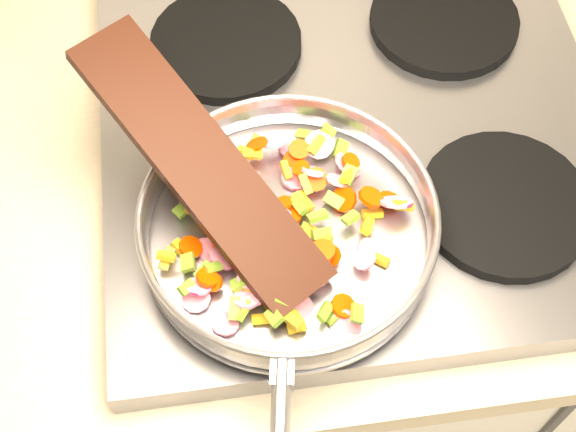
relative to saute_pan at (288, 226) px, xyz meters
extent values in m
cube|color=#939399|center=(0.10, 0.16, -0.06)|extent=(0.60, 0.60, 0.04)
cylinder|color=black|center=(-0.04, 0.02, -0.04)|extent=(0.19, 0.19, 0.02)
cylinder|color=black|center=(0.24, 0.02, -0.04)|extent=(0.19, 0.19, 0.02)
cylinder|color=black|center=(-0.04, 0.30, -0.04)|extent=(0.19, 0.19, 0.02)
cylinder|color=black|center=(0.24, 0.30, -0.04)|extent=(0.19, 0.19, 0.02)
cylinder|color=#9E9EA5|center=(0.00, 0.00, -0.03)|extent=(0.31, 0.31, 0.01)
torus|color=#9E9EA5|center=(0.00, 0.00, 0.00)|extent=(0.34, 0.34, 0.05)
torus|color=#9E9EA5|center=(0.00, 0.00, 0.02)|extent=(0.31, 0.31, 0.01)
cube|color=#9E9EA5|center=(-0.03, -0.16, 0.01)|extent=(0.03, 0.03, 0.02)
cube|color=gold|center=(-0.01, -0.10, -0.01)|extent=(0.02, 0.02, 0.02)
cylinder|color=#E31655|center=(0.02, 0.07, -0.02)|extent=(0.03, 0.03, 0.02)
cube|color=gold|center=(-0.13, -0.02, -0.01)|extent=(0.02, 0.03, 0.01)
cylinder|color=#E31655|center=(0.06, 0.05, -0.01)|extent=(0.04, 0.04, 0.02)
cube|color=olive|center=(0.01, -0.06, 0.00)|extent=(0.02, 0.02, 0.01)
cylinder|color=#E31655|center=(0.04, 0.06, 0.00)|extent=(0.04, 0.03, 0.02)
cylinder|color=#E31655|center=(0.07, -0.05, 0.00)|extent=(0.03, 0.03, 0.02)
cylinder|color=#F13600|center=(0.04, -0.03, -0.01)|extent=(0.03, 0.03, 0.03)
cube|color=olive|center=(0.07, 0.10, -0.02)|extent=(0.02, 0.02, 0.02)
cylinder|color=#F13600|center=(-0.09, -0.05, 0.00)|extent=(0.03, 0.03, 0.02)
cylinder|color=#F13600|center=(0.03, -0.03, 0.00)|extent=(0.03, 0.03, 0.01)
cube|color=olive|center=(-0.08, -0.04, 0.00)|extent=(0.02, 0.02, 0.02)
cylinder|color=#F13600|center=(-0.03, 0.00, -0.01)|extent=(0.04, 0.03, 0.02)
cube|color=gold|center=(0.02, 0.03, -0.01)|extent=(0.02, 0.03, 0.01)
cube|color=gold|center=(0.09, -0.04, -0.02)|extent=(0.02, 0.02, 0.01)
cube|color=gold|center=(-0.09, 0.07, -0.01)|extent=(0.01, 0.02, 0.02)
cylinder|color=#E31655|center=(-0.03, 0.08, -0.02)|extent=(0.03, 0.03, 0.03)
cube|color=olive|center=(-0.05, 0.10, 0.00)|extent=(0.02, 0.01, 0.01)
cylinder|color=#E31655|center=(-0.03, 0.01, -0.01)|extent=(0.03, 0.03, 0.02)
cube|color=olive|center=(0.05, 0.03, -0.01)|extent=(0.03, 0.02, 0.01)
cube|color=gold|center=(0.03, -0.02, -0.01)|extent=(0.02, 0.02, 0.01)
cube|color=olive|center=(0.01, 0.02, 0.00)|extent=(0.02, 0.03, 0.02)
cube|color=gold|center=(-0.01, -0.10, 0.00)|extent=(0.02, 0.03, 0.01)
cylinder|color=#E31655|center=(0.02, -0.05, -0.01)|extent=(0.04, 0.05, 0.03)
cube|color=olive|center=(0.05, 0.11, -0.01)|extent=(0.02, 0.02, 0.01)
cylinder|color=#F13600|center=(0.00, 0.03, 0.00)|extent=(0.02, 0.02, 0.02)
cylinder|color=#E31655|center=(0.04, -0.11, -0.02)|extent=(0.05, 0.04, 0.03)
cube|color=gold|center=(0.02, 0.00, -0.02)|extent=(0.02, 0.02, 0.02)
cube|color=gold|center=(-0.04, 0.09, 0.00)|extent=(0.01, 0.02, 0.02)
cube|color=gold|center=(-0.04, -0.09, -0.02)|extent=(0.02, 0.01, 0.01)
cube|color=olive|center=(-0.03, 0.00, 0.00)|extent=(0.02, 0.02, 0.01)
cube|color=olive|center=(-0.02, -0.09, 0.00)|extent=(0.02, 0.02, 0.02)
cube|color=olive|center=(-0.01, -0.01, 0.00)|extent=(0.02, 0.02, 0.01)
cube|color=olive|center=(-0.11, -0.05, 0.00)|extent=(0.02, 0.02, 0.01)
cylinder|color=#F13600|center=(0.02, 0.09, -0.01)|extent=(0.03, 0.03, 0.02)
cylinder|color=#E31655|center=(0.08, -0.03, -0.01)|extent=(0.03, 0.03, 0.02)
cube|color=olive|center=(-0.06, -0.08, -0.01)|extent=(0.02, 0.03, 0.01)
cube|color=gold|center=(-0.03, 0.03, -0.01)|extent=(0.02, 0.02, 0.01)
cylinder|color=#F13600|center=(-0.10, 0.00, -0.01)|extent=(0.03, 0.04, 0.02)
cube|color=gold|center=(-0.03, 0.03, 0.00)|extent=(0.02, 0.02, 0.01)
cylinder|color=#E31655|center=(-0.05, 0.00, -0.01)|extent=(0.03, 0.03, 0.02)
cylinder|color=#E31655|center=(-0.04, -0.07, -0.01)|extent=(0.03, 0.03, 0.02)
cube|color=olive|center=(-0.11, 0.04, -0.01)|extent=(0.02, 0.02, 0.01)
cylinder|color=#F13600|center=(-0.07, 0.00, 0.00)|extent=(0.04, 0.04, 0.02)
cube|color=gold|center=(-0.13, -0.02, 0.00)|extent=(0.02, 0.01, 0.01)
cube|color=gold|center=(0.03, 0.05, 0.00)|extent=(0.01, 0.02, 0.02)
cylinder|color=#F13600|center=(-0.10, 0.05, 0.00)|extent=(0.03, 0.03, 0.02)
cylinder|color=#E31655|center=(0.12, 0.01, 0.00)|extent=(0.05, 0.04, 0.03)
cube|color=olive|center=(0.03, -0.10, -0.02)|extent=(0.02, 0.02, 0.02)
cylinder|color=#F13600|center=(-0.05, 0.06, -0.01)|extent=(0.03, 0.04, 0.02)
cube|color=olive|center=(-0.11, -0.02, -0.01)|extent=(0.02, 0.02, 0.01)
cube|color=gold|center=(-0.06, 0.02, 0.00)|extent=(0.02, 0.02, 0.01)
cube|color=gold|center=(-0.09, 0.04, 0.00)|extent=(0.02, 0.01, 0.02)
cube|color=olive|center=(-0.06, -0.08, -0.01)|extent=(0.02, 0.02, 0.02)
cube|color=gold|center=(-0.08, 0.09, 0.00)|extent=(0.02, 0.02, 0.01)
cube|color=gold|center=(-0.03, 0.10, 0.00)|extent=(0.02, 0.02, 0.01)
cylinder|color=#F13600|center=(0.09, 0.02, 0.00)|extent=(0.04, 0.04, 0.02)
cylinder|color=#F13600|center=(0.08, 0.07, 0.00)|extent=(0.03, 0.03, 0.02)
cube|color=olive|center=(-0.07, 0.08, -0.01)|extent=(0.02, 0.03, 0.02)
cube|color=olive|center=(0.03, -0.01, -0.01)|extent=(0.02, 0.02, 0.02)
cube|color=gold|center=(-0.03, 0.10, 0.00)|extent=(0.02, 0.01, 0.02)
cylinder|color=#F13600|center=(0.00, 0.01, -0.01)|extent=(0.03, 0.03, 0.01)
cube|color=gold|center=(-0.03, -0.06, -0.01)|extent=(0.02, 0.01, 0.02)
cylinder|color=#F13600|center=(-0.08, -0.05, -0.01)|extent=(0.02, 0.03, 0.02)
cylinder|color=#F13600|center=(0.06, 0.03, -0.01)|extent=(0.03, 0.03, 0.03)
cube|color=gold|center=(-0.05, -0.06, -0.01)|extent=(0.03, 0.02, 0.02)
cylinder|color=#F13600|center=(-0.02, 0.00, -0.01)|extent=(0.03, 0.03, 0.02)
cube|color=gold|center=(0.09, 0.01, -0.02)|extent=(0.02, 0.01, 0.01)
cube|color=olive|center=(-0.03, -0.10, 0.00)|extent=(0.02, 0.02, 0.02)
cube|color=olive|center=(0.03, 0.01, 0.00)|extent=(0.02, 0.02, 0.01)
cylinder|color=#F13600|center=(0.03, 0.10, -0.01)|extent=(0.03, 0.03, 0.01)
cube|color=gold|center=(0.07, 0.05, 0.00)|extent=(0.02, 0.03, 0.02)
cylinder|color=#E31655|center=(0.05, 0.10, -0.01)|extent=(0.04, 0.03, 0.02)
cylinder|color=#F13600|center=(-0.05, -0.01, -0.01)|extent=(0.03, 0.04, 0.02)
cube|color=olive|center=(0.06, 0.04, -0.02)|extent=(0.02, 0.02, 0.01)
cube|color=gold|center=(0.02, 0.00, -0.02)|extent=(0.02, 0.02, 0.01)
cylinder|color=#E31655|center=(-0.04, -0.05, 0.00)|extent=(0.05, 0.05, 0.01)
cube|color=gold|center=(-0.07, 0.02, -0.01)|extent=(0.02, 0.02, 0.01)
cube|color=olive|center=(-0.04, -0.07, -0.02)|extent=(0.02, 0.02, 0.02)
cylinder|color=#E31655|center=(0.08, 0.08, -0.02)|extent=(0.04, 0.05, 0.03)
cube|color=olive|center=(0.07, 0.05, 0.00)|extent=(0.02, 0.03, 0.01)
cylinder|color=#E31655|center=(-0.01, 0.01, -0.01)|extent=(0.04, 0.05, 0.03)
cube|color=olive|center=(0.06, 0.12, 0.00)|extent=(0.02, 0.02, 0.02)
cube|color=olive|center=(0.07, 0.00, 0.00)|extent=(0.02, 0.02, 0.01)
cube|color=gold|center=(-0.08, 0.09, -0.01)|extent=(0.02, 0.02, 0.02)
cube|color=olive|center=(0.05, 0.10, 0.00)|extent=(0.02, 0.02, 0.02)
cylinder|color=#E31655|center=(0.00, -0.08, -0.02)|extent=(0.03, 0.03, 0.02)
cube|color=gold|center=(0.08, -0.01, -0.01)|extent=(0.02, 0.03, 0.02)
cylinder|color=#F13600|center=(0.11, 0.03, -0.02)|extent=(0.03, 0.03, 0.01)
cube|color=gold|center=(0.12, 0.01, 0.00)|extent=(0.02, 0.01, 0.02)
cube|color=olive|center=(-0.10, 0.08, 0.00)|extent=(0.02, 0.02, 0.02)
cylinder|color=#F13600|center=(-0.02, 0.11, 0.00)|extent=(0.04, 0.03, 0.02)
cylinder|color=#E31655|center=(0.00, 0.11, 0.00)|extent=(0.03, 0.03, 0.02)
cube|color=gold|center=(-0.01, -0.07, -0.01)|extent=(0.02, 0.02, 0.01)
cube|color=gold|center=(-0.01, -0.11, -0.02)|extent=(0.02, 0.01, 0.02)
cylinder|color=#E31655|center=(-0.08, -0.09, -0.02)|extent=(0.04, 0.04, 0.01)
cylinder|color=#F13600|center=(0.02, 0.07, 0.00)|extent=(0.03, 0.03, 0.01)
cylinder|color=#E31655|center=(-0.07, -0.02, -0.01)|extent=(0.05, 0.05, 0.02)
cube|color=olive|center=(-0.06, 0.03, -0.02)|extent=(0.02, 0.02, 0.01)
cylinder|color=#E31655|center=(-0.05, -0.07, 0.00)|extent=(0.04, 0.04, 0.02)
cube|color=olive|center=(-0.06, 0.07, -0.01)|extent=(0.02, 0.03, 0.01)
cube|color=olive|center=(0.03, 0.12, -0.01)|extent=(0.02, 0.02, 0.01)
cylinder|color=#E31655|center=(-0.10, -0.05, -0.01)|extent=(0.03, 0.03, 0.01)
cylinder|color=#F13600|center=(-0.05, 0.03, -0.01)|extent=(0.02, 0.02, 0.02)
cylinder|color=#E31655|center=(-0.05, -0.05, -0.02)|extent=(0.02, 0.03, 0.03)
cube|color=olive|center=(0.05, -0.10, 0.00)|extent=(0.02, 0.02, 0.01)
cylinder|color=#E31655|center=(-0.09, -0.01, -0.02)|extent=(0.04, 0.04, 0.03)
cube|color=gold|center=(-0.11, 0.00, -0.02)|extent=(0.02, 0.02, 0.02)
cube|color=olive|center=(-0.09, -0.03, -0.01)|extent=(0.02, 0.02, 0.01)
cube|color=olive|center=(0.02, -0.10, -0.01)|extent=(0.02, 0.02, 0.02)
cylinder|color=#F13600|center=(-0.07, 0.10, -0.02)|extent=(0.03, 0.03, 0.02)
cylinder|color=#E31655|center=(-0.10, -0.06, -0.02)|extent=(0.04, 0.04, 0.01)
cylinder|color=#F13600|center=(0.04, -0.09, -0.01)|extent=(0.03, 0.03, 0.01)
cube|color=gold|center=(0.00, -0.04, 0.00)|extent=(0.01, 0.02, 0.01)
cylinder|color=#F13600|center=(0.04, 0.06, 0.00)|extent=(0.03, 0.03, 0.02)
cube|color=olive|center=(0.02, 0.03, -0.01)|extent=(0.02, 0.02, 0.01)
cube|color=olive|center=(-0.02, 0.12, -0.02)|extent=(0.02, 0.02, 0.01)
cylinder|color=#E31655|center=(0.02, 0.11, -0.02)|extent=(0.03, 0.03, 0.02)
cylinder|color=#F13600|center=(0.00, 0.03, -0.01)|extent=(0.04, 0.03, 0.02)
cylinder|color=#F13600|center=(-0.06, 0.01, -0.01)|extent=(0.04, 0.03, 0.02)
cube|color=gold|center=(0.01, 0.07, -0.01)|extent=(0.01, 0.02, 0.01)
cube|color=olive|center=(-0.05, -0.06, 0.00)|extent=(0.02, 0.02, 0.02)
cube|color=black|center=(-0.08, 0.06, 0.05)|extent=(0.25, 0.32, 0.12)
camera|label=1|loc=(-0.06, -0.41, 0.71)|focal=50.00mm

